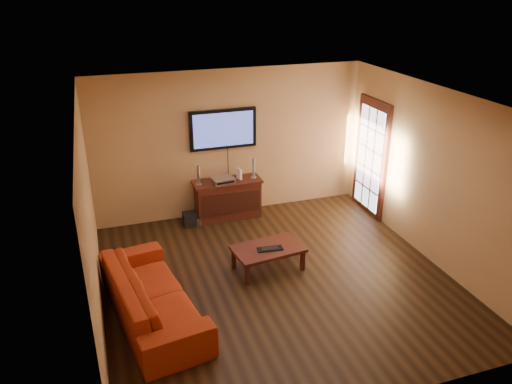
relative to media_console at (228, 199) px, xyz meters
name	(u,v)px	position (x,y,z in m)	size (l,w,h in m)	color
ground_plane	(277,279)	(0.14, -2.25, -0.37)	(5.00, 5.00, 0.00)	black
room_walls	(264,159)	(0.14, -1.63, 1.32)	(5.00, 5.00, 5.00)	tan
french_door	(371,159)	(2.60, -0.55, 0.68)	(0.07, 1.02, 2.22)	#39130D
media_console	(228,199)	(0.00, 0.00, 0.00)	(1.25, 0.48, 0.73)	#39130D
television	(223,129)	(0.00, 0.20, 1.28)	(1.22, 0.08, 0.72)	black
coffee_table	(268,250)	(0.11, -1.93, -0.04)	(1.12, 0.75, 0.38)	#39130D
sofa	(151,288)	(-1.72, -2.55, 0.08)	(2.29, 0.67, 0.90)	#A52F12
speaker_left	(199,176)	(-0.53, -0.02, 0.53)	(0.10, 0.10, 0.35)	silver
speaker_right	(254,169)	(0.50, -0.01, 0.53)	(0.10, 0.10, 0.37)	silver
av_receiver	(223,180)	(-0.09, -0.05, 0.41)	(0.39, 0.28, 0.09)	silver
game_console	(239,174)	(0.24, 0.02, 0.46)	(0.04, 0.14, 0.19)	white
subwoofer	(190,219)	(-0.74, -0.10, -0.25)	(0.23, 0.23, 0.23)	black
bottle	(198,224)	(-0.63, -0.30, -0.28)	(0.07, 0.07, 0.19)	white
keyboard	(270,249)	(0.11, -1.99, 0.02)	(0.40, 0.18, 0.02)	black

